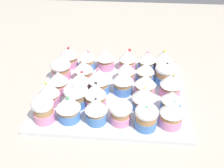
# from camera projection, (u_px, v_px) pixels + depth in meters

# --- Properties ---
(ground_plane) EXTENTS (1.80, 1.80, 0.03)m
(ground_plane) POSITION_uv_depth(u_px,v_px,m) (112.00, 99.00, 0.81)
(ground_plane) COLOR #B2A899
(baking_tray) EXTENTS (0.44, 0.37, 0.01)m
(baking_tray) POSITION_uv_depth(u_px,v_px,m) (112.00, 94.00, 0.80)
(baking_tray) COLOR silver
(baking_tray) RESTS_ON ground_plane
(cupcake_0) EXTENTS (0.06, 0.06, 0.08)m
(cupcake_0) POSITION_uv_depth(u_px,v_px,m) (43.00, 108.00, 0.67)
(cupcake_0) COLOR pink
(cupcake_0) RESTS_ON baking_tray
(cupcake_1) EXTENTS (0.06, 0.06, 0.08)m
(cupcake_1) POSITION_uv_depth(u_px,v_px,m) (68.00, 107.00, 0.67)
(cupcake_1) COLOR #477AC6
(cupcake_1) RESTS_ON baking_tray
(cupcake_2) EXTENTS (0.06, 0.06, 0.08)m
(cupcake_2) POSITION_uv_depth(u_px,v_px,m) (96.00, 110.00, 0.67)
(cupcake_2) COLOR #477AC6
(cupcake_2) RESTS_ON baking_tray
(cupcake_3) EXTENTS (0.06, 0.06, 0.07)m
(cupcake_3) POSITION_uv_depth(u_px,v_px,m) (121.00, 112.00, 0.67)
(cupcake_3) COLOR pink
(cupcake_3) RESTS_ON baking_tray
(cupcake_4) EXTENTS (0.06, 0.06, 0.07)m
(cupcake_4) POSITION_uv_depth(u_px,v_px,m) (146.00, 116.00, 0.65)
(cupcake_4) COLOR #477AC6
(cupcake_4) RESTS_ON baking_tray
(cupcake_5) EXTENTS (0.06, 0.06, 0.08)m
(cupcake_5) POSITION_uv_depth(u_px,v_px,m) (172.00, 113.00, 0.66)
(cupcake_5) COLOR pink
(cupcake_5) RESTS_ON baking_tray
(cupcake_6) EXTENTS (0.06, 0.06, 0.08)m
(cupcake_6) POSITION_uv_depth(u_px,v_px,m) (49.00, 93.00, 0.73)
(cupcake_6) COLOR pink
(cupcake_6) RESTS_ON baking_tray
(cupcake_7) EXTENTS (0.07, 0.07, 0.07)m
(cupcake_7) POSITION_uv_depth(u_px,v_px,m) (76.00, 95.00, 0.72)
(cupcake_7) COLOR #477AC6
(cupcake_7) RESTS_ON baking_tray
(cupcake_8) EXTENTS (0.06, 0.06, 0.08)m
(cupcake_8) POSITION_uv_depth(u_px,v_px,m) (95.00, 95.00, 0.72)
(cupcake_8) COLOR pink
(cupcake_8) RESTS_ON baking_tray
(cupcake_9) EXTENTS (0.07, 0.07, 0.08)m
(cupcake_9) POSITION_uv_depth(u_px,v_px,m) (144.00, 98.00, 0.71)
(cupcake_9) COLOR #477AC6
(cupcake_9) RESTS_ON baking_tray
(cupcake_10) EXTENTS (0.06, 0.06, 0.07)m
(cupcake_10) POSITION_uv_depth(u_px,v_px,m) (171.00, 101.00, 0.70)
(cupcake_10) COLOR #477AC6
(cupcake_10) RESTS_ON baking_tray
(cupcake_11) EXTENTS (0.06, 0.06, 0.07)m
(cupcake_11) POSITION_uv_depth(u_px,v_px,m) (58.00, 81.00, 0.78)
(cupcake_11) COLOR pink
(cupcake_11) RESTS_ON baking_tray
(cupcake_12) EXTENTS (0.06, 0.06, 0.07)m
(cupcake_12) POSITION_uv_depth(u_px,v_px,m) (80.00, 82.00, 0.77)
(cupcake_12) COLOR pink
(cupcake_12) RESTS_ON baking_tray
(cupcake_13) EXTENTS (0.07, 0.07, 0.08)m
(cupcake_13) POSITION_uv_depth(u_px,v_px,m) (99.00, 80.00, 0.77)
(cupcake_13) COLOR #477AC6
(cupcake_13) RESTS_ON baking_tray
(cupcake_14) EXTENTS (0.06, 0.06, 0.08)m
(cupcake_14) POSITION_uv_depth(u_px,v_px,m) (123.00, 81.00, 0.76)
(cupcake_14) COLOR #477AC6
(cupcake_14) RESTS_ON baking_tray
(cupcake_15) EXTENTS (0.06, 0.06, 0.07)m
(cupcake_15) POSITION_uv_depth(u_px,v_px,m) (145.00, 85.00, 0.76)
(cupcake_15) COLOR pink
(cupcake_15) RESTS_ON baking_tray
(cupcake_16) EXTENTS (0.07, 0.07, 0.07)m
(cupcake_16) POSITION_uv_depth(u_px,v_px,m) (171.00, 84.00, 0.76)
(cupcake_16) COLOR pink
(cupcake_16) RESTS_ON baking_tray
(cupcake_17) EXTENTS (0.07, 0.07, 0.07)m
(cupcake_17) POSITION_uv_depth(u_px,v_px,m) (61.00, 69.00, 0.84)
(cupcake_17) COLOR pink
(cupcake_17) RESTS_ON baking_tray
(cupcake_18) EXTENTS (0.06, 0.06, 0.07)m
(cupcake_18) POSITION_uv_depth(u_px,v_px,m) (84.00, 70.00, 0.83)
(cupcake_18) COLOR pink
(cupcake_18) RESTS_ON baking_tray
(cupcake_19) EXTENTS (0.06, 0.06, 0.07)m
(cupcake_19) POSITION_uv_depth(u_px,v_px,m) (126.00, 71.00, 0.82)
(cupcake_19) COLOR pink
(cupcake_19) RESTS_ON baking_tray
(cupcake_20) EXTENTS (0.06, 0.06, 0.07)m
(cupcake_20) POSITION_uv_depth(u_px,v_px,m) (145.00, 72.00, 0.82)
(cupcake_20) COLOR #477AC6
(cupcake_20) RESTS_ON baking_tray
(cupcake_21) EXTENTS (0.06, 0.06, 0.07)m
(cupcake_21) POSITION_uv_depth(u_px,v_px,m) (165.00, 72.00, 0.82)
(cupcake_21) COLOR #477AC6
(cupcake_21) RESTS_ON baking_tray
(cupcake_22) EXTENTS (0.06, 0.06, 0.08)m
(cupcake_22) POSITION_uv_depth(u_px,v_px,m) (69.00, 56.00, 0.90)
(cupcake_22) COLOR pink
(cupcake_22) RESTS_ON baking_tray
(cupcake_23) EXTENTS (0.05, 0.05, 0.07)m
(cupcake_23) POSITION_uv_depth(u_px,v_px,m) (87.00, 60.00, 0.88)
(cupcake_23) COLOR #477AC6
(cupcake_23) RESTS_ON baking_tray
(cupcake_24) EXTENTS (0.06, 0.06, 0.07)m
(cupcake_24) POSITION_uv_depth(u_px,v_px,m) (106.00, 58.00, 0.88)
(cupcake_24) COLOR pink
(cupcake_24) RESTS_ON baking_tray
(cupcake_25) EXTENTS (0.06, 0.06, 0.08)m
(cupcake_25) POSITION_uv_depth(u_px,v_px,m) (128.00, 59.00, 0.88)
(cupcake_25) COLOR pink
(cupcake_25) RESTS_ON baking_tray
(cupcake_26) EXTENTS (0.06, 0.06, 0.07)m
(cupcake_26) POSITION_uv_depth(u_px,v_px,m) (147.00, 61.00, 0.88)
(cupcake_26) COLOR #477AC6
(cupcake_26) RESTS_ON baking_tray
(cupcake_27) EXTENTS (0.06, 0.06, 0.08)m
(cupcake_27) POSITION_uv_depth(u_px,v_px,m) (163.00, 60.00, 0.87)
(cupcake_27) COLOR pink
(cupcake_27) RESTS_ON baking_tray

